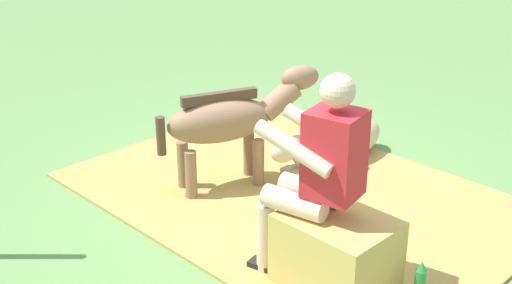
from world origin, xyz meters
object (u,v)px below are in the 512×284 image
Objects in this scene: hay_bale at (336,254)px; soda_bottle at (420,284)px; pony_standing at (231,120)px; person_seated at (316,170)px; pony_lying at (337,142)px.

hay_bale reaches higher than soda_bottle.
pony_standing reaches higher than hay_bale.
person_seated reaches higher than pony_standing.
person_seated is 1.42m from pony_standing.
pony_standing reaches higher than pony_lying.
person_seated reaches higher than soda_bottle.
person_seated is 1.06× the size of pony_standing.
soda_bottle is at bearing 142.60° from pony_lying.
person_seated is 1.02× the size of pony_lying.
pony_standing is at bearing -22.12° from person_seated.
soda_bottle is (-1.60, 1.23, -0.05)m from pony_lying.
person_seated is at bearing 7.88° from hay_bale.
pony_lying reaches higher than soda_bottle.
pony_lying is 2.02m from soda_bottle.
hay_bale is at bearing -172.12° from person_seated.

